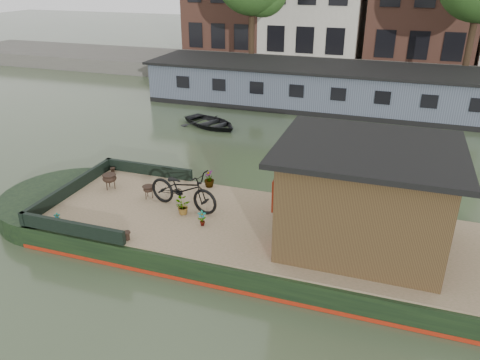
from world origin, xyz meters
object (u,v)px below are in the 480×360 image
(potted_plant_a, at_px, (202,218))
(brazier_rear, at_px, (148,192))
(cabin, at_px, (364,195))
(dinghy, at_px, (211,120))
(bicycle, at_px, (183,189))
(brazier_front, at_px, (110,182))

(potted_plant_a, bearing_deg, brazier_rear, 155.01)
(cabin, relative_size, dinghy, 1.38)
(bicycle, height_order, brazier_rear, bicycle)
(potted_plant_a, bearing_deg, brazier_front, 161.53)
(bicycle, distance_m, brazier_front, 2.62)
(potted_plant_a, height_order, brazier_front, brazier_front)
(brazier_front, height_order, dinghy, brazier_front)
(brazier_front, bearing_deg, potted_plant_a, -18.47)
(cabin, bearing_deg, bicycle, 177.02)
(potted_plant_a, bearing_deg, bicycle, 138.72)
(brazier_front, distance_m, dinghy, 8.38)
(brazier_rear, bearing_deg, brazier_front, 172.15)
(cabin, height_order, brazier_rear, cabin)
(bicycle, xyz_separation_m, dinghy, (-2.78, 8.76, -0.90))
(dinghy, bearing_deg, bicycle, -135.87)
(bicycle, bearing_deg, dinghy, 28.14)
(potted_plant_a, relative_size, brazier_front, 0.91)
(bicycle, relative_size, brazier_rear, 5.69)
(bicycle, bearing_deg, brazier_rear, 90.70)
(cabin, distance_m, dinghy, 11.78)
(cabin, relative_size, potted_plant_a, 9.77)
(cabin, distance_m, brazier_front, 7.33)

